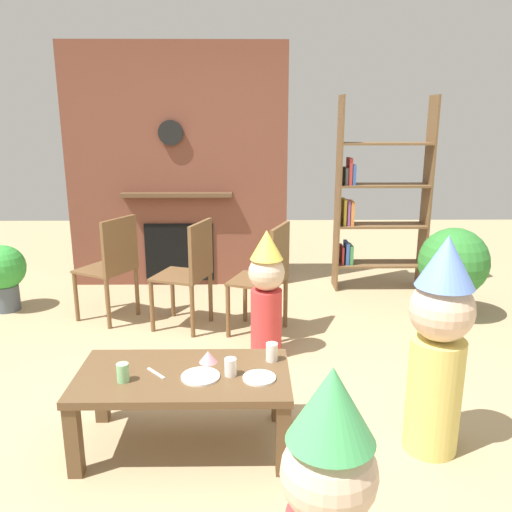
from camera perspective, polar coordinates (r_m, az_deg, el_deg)
ground_plane at (r=3.23m, az=-2.69°, el=-17.02°), size 12.00×12.00×0.00m
brick_fireplace_feature at (r=5.41m, az=-8.52°, el=9.33°), size 2.20×0.28×2.40m
bookshelf at (r=5.35m, az=12.76°, el=5.63°), size 0.90×0.28×1.90m
coffee_table at (r=2.84m, az=-7.87°, el=-13.68°), size 1.10×0.58×0.42m
paper_cup_near_left at (r=2.75m, az=-2.78°, el=-11.93°), size 0.06×0.06×0.09m
paper_cup_near_right at (r=2.77m, az=-14.25°, el=-12.16°), size 0.06×0.06×0.10m
paper_cup_center at (r=2.89m, az=1.72°, el=-10.37°), size 0.06×0.06×0.10m
paper_plate_front at (r=2.73m, az=0.36°, el=-13.08°), size 0.17×0.17×0.01m
paper_plate_rear at (r=2.75m, az=-6.05°, el=-12.87°), size 0.20×0.20×0.01m
birthday_cake_slice at (r=2.89m, az=-5.21°, el=-10.81°), size 0.10×0.10×0.06m
table_fork at (r=2.82m, az=-10.80°, el=-12.38°), size 0.11×0.12×0.01m
child_in_pink at (r=2.83m, az=19.22°, el=-8.72°), size 0.32×0.32×1.16m
child_by_the_chairs at (r=3.77m, az=1.14°, el=-3.79°), size 0.26×0.26×0.94m
dining_chair_left at (r=4.59m, az=-15.28°, el=-0.70°), size 0.54×0.54×0.90m
dining_chair_middle at (r=4.29m, az=-7.07°, el=-1.36°), size 0.51×0.51×0.90m
dining_chair_right at (r=4.14m, az=1.35°, el=-1.87°), size 0.52×0.52×0.90m
potted_plant_tall at (r=4.80m, az=20.61°, el=-0.90°), size 0.59×0.59×0.79m
potted_plant_short at (r=5.21m, az=-25.74°, el=-1.61°), size 0.40×0.40×0.60m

